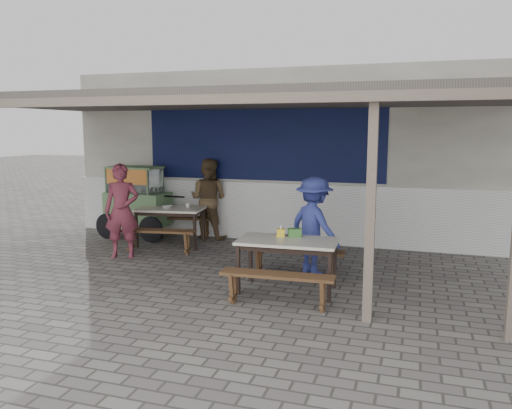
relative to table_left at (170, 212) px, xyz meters
The scene contains 17 objects.
ground 2.70m from the table_left, 47.80° to the right, with size 60.00×60.00×0.00m, color #65615C.
back_wall 2.62m from the table_left, 43.06° to the left, with size 9.00×1.28×3.50m.
warung_roof 2.90m from the table_left, 30.36° to the right, with size 9.00×4.21×2.81m.
table_left is the anchor object (origin of this frame).
bench_left_street 0.77m from the table_left, 81.13° to the right, with size 1.42×0.49×0.45m.
bench_left_wall 0.77m from the table_left, 98.87° to the left, with size 1.42×0.49×0.45m.
table_right 3.56m from the table_left, 35.18° to the right, with size 1.42×0.83×0.75m.
bench_right_street 4.03m from the table_left, 42.78° to the right, with size 1.50×0.35×0.45m.
bench_right_wall 3.21m from the table_left, 25.59° to the right, with size 1.50×0.35×0.45m.
vendor_cart 1.13m from the table_left, 156.18° to the left, with size 1.92×0.78×1.51m.
patron_street_side 1.17m from the table_left, 109.66° to the right, with size 0.62×0.40×1.69m, color maroon.
patron_wall_side 0.95m from the table_left, 60.03° to the left, with size 0.82×0.64×1.69m, color brown.
patron_right_table 3.28m from the table_left, 19.12° to the right, with size 1.01×0.58×1.56m, color #323C91.
tissue_box 3.34m from the table_left, 34.17° to the right, with size 0.11×0.11×0.11m, color yellow.
donation_box 3.49m from the table_left, 31.93° to the right, with size 0.18×0.12×0.12m, color #3F7935.
condiment_jar 0.37m from the table_left, 34.37° to the left, with size 0.07×0.07×0.08m, color silver.
condiment_bowl 0.12m from the table_left, 157.40° to the right, with size 0.18×0.18×0.04m, color white.
Camera 1 is at (2.84, -6.78, 2.29)m, focal length 35.00 mm.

